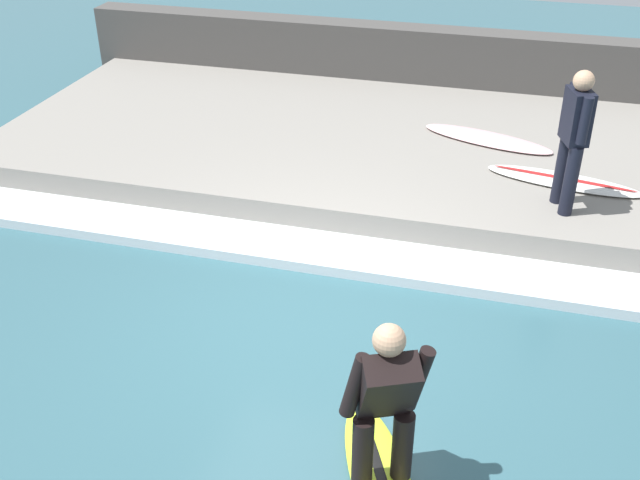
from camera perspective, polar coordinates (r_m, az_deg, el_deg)
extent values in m
plane|color=#335B66|center=(7.28, -0.87, -6.39)|extent=(28.00, 28.00, 0.00)
cube|color=gray|center=(10.36, 4.84, 6.84)|extent=(4.40, 10.47, 0.40)
cube|color=#474442|center=(12.47, 7.10, 13.03)|extent=(0.50, 10.99, 1.24)
cube|color=silver|center=(8.20, 1.42, -1.11)|extent=(0.72, 9.94, 0.12)
ellipsoid|color=#BFE02D|center=(5.85, 4.65, -17.73)|extent=(1.66, 1.07, 0.06)
ellipsoid|color=black|center=(5.83, 4.66, -17.52)|extent=(1.39, 0.69, 0.01)
cylinder|color=black|center=(5.59, 3.27, -15.73)|extent=(0.16, 0.16, 0.59)
cylinder|color=black|center=(5.64, 6.30, -15.31)|extent=(0.16, 0.16, 0.59)
cube|color=black|center=(5.20, 5.08, -11.03)|extent=(0.58, 0.54, 0.63)
sphere|color=tan|center=(4.94, 5.29, -7.61)|extent=(0.23, 0.23, 0.23)
cylinder|color=black|center=(5.14, 2.68, -11.04)|extent=(0.11, 0.21, 0.53)
cylinder|color=black|center=(5.23, 7.47, -10.43)|extent=(0.11, 0.21, 0.53)
cylinder|color=black|center=(8.80, 17.95, 5.14)|extent=(0.15, 0.15, 0.80)
cylinder|color=black|center=(8.56, 18.54, 4.29)|extent=(0.15, 0.15, 0.80)
cube|color=black|center=(8.41, 19.01, 8.91)|extent=(0.42, 0.33, 0.58)
sphere|color=tan|center=(8.29, 19.46, 11.37)|extent=(0.22, 0.22, 0.22)
cylinder|color=black|center=(8.59, 18.58, 9.67)|extent=(0.11, 0.11, 0.51)
cylinder|color=black|center=(8.22, 19.53, 8.56)|extent=(0.11, 0.11, 0.51)
ellipsoid|color=white|center=(9.42, 18.06, 4.32)|extent=(0.77, 1.88, 0.06)
ellipsoid|color=#B21E1E|center=(9.40, 18.09, 4.50)|extent=(0.38, 1.67, 0.01)
ellipsoid|color=beige|center=(10.35, 12.63, 7.55)|extent=(0.99, 1.85, 0.06)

